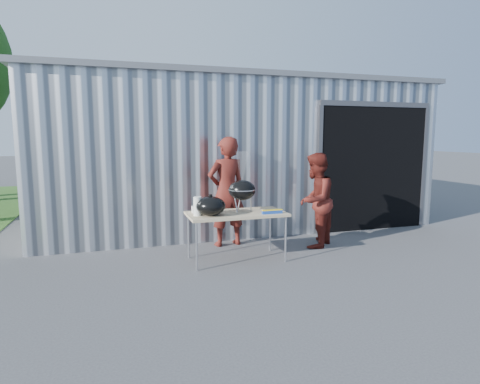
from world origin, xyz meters
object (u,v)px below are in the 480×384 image
object	(u,v)px
folding_table	(236,215)
kettle_grill	(242,185)
person_bystander	(315,200)
person_cook	(227,192)

from	to	relation	value
folding_table	kettle_grill	world-z (taller)	kettle_grill
folding_table	person_bystander	size ratio (longest dim) A/B	0.92
folding_table	person_cook	size ratio (longest dim) A/B	0.79
folding_table	person_cook	xyz separation A→B (m)	(0.10, 0.89, 0.24)
person_cook	person_bystander	bearing A→B (deg)	149.90
kettle_grill	person_bystander	size ratio (longest dim) A/B	0.57
folding_table	person_cook	bearing A→B (deg)	83.63
folding_table	person_bystander	xyz separation A→B (m)	(1.53, 0.33, 0.11)
kettle_grill	person_cook	size ratio (longest dim) A/B	0.49
folding_table	person_cook	world-z (taller)	person_cook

